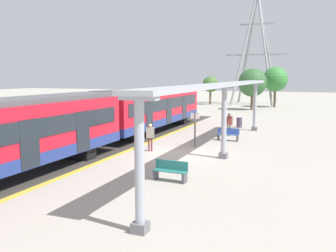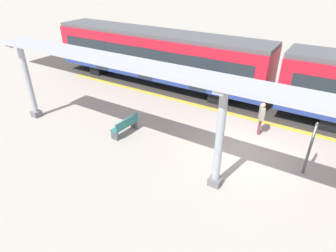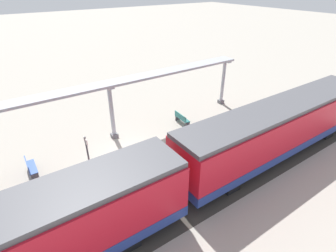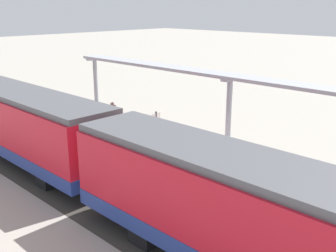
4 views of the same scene
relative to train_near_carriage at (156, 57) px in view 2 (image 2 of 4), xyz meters
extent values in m
plane|color=#A59E92|center=(4.80, 7.91, -1.84)|extent=(176.00, 176.00, 0.00)
cube|color=gold|center=(1.77, 7.91, -1.83)|extent=(0.36, 27.76, 0.01)
cube|color=#38332D|center=(-0.01, 7.91, -1.83)|extent=(3.20, 39.76, 0.01)
cube|color=red|center=(-0.01, 0.00, 0.10)|extent=(2.60, 15.00, 2.60)
cube|color=navy|center=(-0.01, 0.00, -0.92)|extent=(2.63, 15.02, 0.55)
cube|color=#515156|center=(-0.01, 0.00, 1.52)|extent=(2.39, 15.00, 0.24)
cube|color=#1E262D|center=(1.31, 0.00, 0.42)|extent=(0.03, 13.80, 0.84)
cube|color=#1E262D|center=(1.31, -3.75, -0.15)|extent=(0.04, 1.10, 2.00)
cube|color=#1E262D|center=(1.31, 0.00, -0.15)|extent=(0.04, 1.10, 2.00)
cube|color=#1E262D|center=(1.31, 3.75, -0.15)|extent=(0.04, 1.10, 2.00)
cube|color=black|center=(-0.01, 4.80, -1.52)|extent=(2.21, 0.90, 0.64)
cube|color=black|center=(-0.01, -4.80, -1.52)|extent=(2.21, 0.90, 0.64)
cube|color=black|center=(-0.01, 10.80, -1.52)|extent=(2.21, 0.90, 0.64)
cube|color=slate|center=(7.55, -2.68, -1.69)|extent=(0.44, 0.44, 0.30)
cylinder|color=#9FA5AF|center=(7.55, -2.68, 0.21)|extent=(0.28, 0.28, 3.48)
cube|color=#9FA5AF|center=(7.55, -2.68, 2.01)|extent=(1.10, 0.36, 0.12)
cube|color=slate|center=(7.55, 7.68, -1.69)|extent=(0.44, 0.44, 0.30)
cylinder|color=#9FA5AF|center=(7.55, 7.68, 0.21)|extent=(0.28, 0.28, 3.48)
cube|color=#9FA5AF|center=(7.55, 7.68, 2.01)|extent=(1.10, 0.36, 0.12)
cube|color=#A8AAB2|center=(7.55, 8.02, 2.15)|extent=(1.20, 22.19, 0.16)
cube|color=#2A7671|center=(6.45, 2.50, -1.40)|extent=(1.52, 0.53, 0.04)
cube|color=#2A7671|center=(6.47, 2.69, -1.18)|extent=(1.50, 0.15, 0.40)
cube|color=#4C4C51|center=(7.12, 2.46, -1.63)|extent=(0.12, 0.40, 0.42)
cube|color=#4C4C51|center=(5.79, 2.54, -1.63)|extent=(0.12, 0.40, 0.42)
cylinder|color=#4C4C51|center=(5.11, 10.33, -0.74)|extent=(0.10, 0.10, 2.20)
cube|color=silver|center=(5.11, 10.33, 0.11)|extent=(0.56, 0.04, 0.36)
cylinder|color=brown|center=(3.17, 8.01, -1.43)|extent=(0.10, 0.10, 0.81)
cylinder|color=brown|center=(3.01, 7.95, -1.43)|extent=(0.10, 0.10, 0.81)
cube|color=gray|center=(3.09, 7.98, -0.72)|extent=(0.52, 0.37, 0.61)
sphere|color=tan|center=(3.09, 7.98, -0.31)|extent=(0.22, 0.22, 0.22)
camera|label=1|loc=(12.01, -11.84, 2.61)|focal=39.91mm
camera|label=2|loc=(15.35, 10.50, 5.23)|focal=30.41mm
camera|label=3|loc=(-7.63, 13.46, 8.03)|focal=28.04mm
camera|label=4|loc=(-8.19, -3.42, 5.37)|focal=42.57mm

